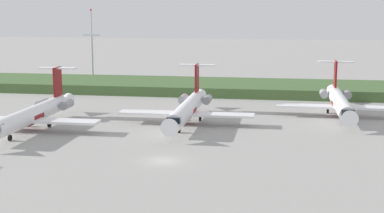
# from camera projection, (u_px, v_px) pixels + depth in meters

# --- Properties ---
(ground_plane) EXTENTS (500.00, 500.00, 0.00)m
(ground_plane) POSITION_uv_depth(u_px,v_px,m) (198.00, 116.00, 100.25)
(ground_plane) COLOR #9E9B96
(grass_berm) EXTENTS (320.00, 20.00, 2.19)m
(grass_berm) POSITION_uv_depth(u_px,v_px,m) (217.00, 87.00, 129.28)
(grass_berm) COLOR #426033
(grass_berm) RESTS_ON ground
(regional_jet_second) EXTENTS (22.81, 31.00, 9.00)m
(regional_jet_second) POSITION_uv_depth(u_px,v_px,m) (33.00, 114.00, 89.12)
(regional_jet_second) COLOR white
(regional_jet_second) RESTS_ON ground
(regional_jet_third) EXTENTS (22.81, 31.00, 9.00)m
(regional_jet_third) POSITION_uv_depth(u_px,v_px,m) (188.00, 108.00, 94.35)
(regional_jet_third) COLOR white
(regional_jet_third) RESTS_ON ground
(regional_jet_fourth) EXTENTS (22.81, 31.00, 9.00)m
(regional_jet_fourth) POSITION_uv_depth(u_px,v_px,m) (340.00, 102.00, 100.64)
(regional_jet_fourth) COLOR white
(regional_jet_fourth) RESTS_ON ground
(antenna_mast) EXTENTS (4.40, 0.50, 19.07)m
(antenna_mast) POSITION_uv_depth(u_px,v_px,m) (92.00, 53.00, 142.17)
(antenna_mast) COLOR #B2B2B7
(antenna_mast) RESTS_ON ground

